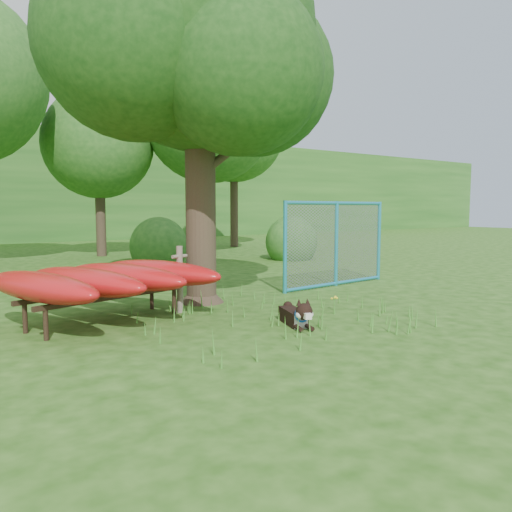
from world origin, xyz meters
TOP-DOWN VIEW (x-y plane):
  - ground at (0.00, 0.00)m, footprint 80.00×80.00m
  - oak_tree at (0.05, 2.86)m, footprint 5.77×5.10m
  - wooden_post at (-0.68, 2.20)m, footprint 0.31×0.14m
  - kayak_rack at (-1.96, 2.18)m, footprint 3.50×3.13m
  - husky_dog at (0.31, 0.28)m, footprint 0.54×1.02m
  - fence_section at (3.58, 2.82)m, footprint 3.30×0.38m
  - wildflower_clump at (1.59, 0.80)m, footprint 0.12×0.10m
  - bg_tree_c at (1.50, 13.00)m, footprint 4.00×4.00m
  - bg_tree_d at (5.00, 11.00)m, footprint 4.80×4.80m
  - bg_tree_e at (8.00, 14.00)m, footprint 4.60×4.60m
  - shrub_right at (6.50, 8.00)m, footprint 1.80×1.80m
  - shrub_mid at (2.00, 9.00)m, footprint 1.80×1.80m

SIDE VIEW (x-z plane):
  - ground at x=0.00m, z-range 0.00..0.00m
  - shrub_right at x=6.50m, z-range -0.90..0.90m
  - shrub_mid at x=2.00m, z-range -0.90..0.90m
  - husky_dog at x=0.31m, z-range -0.07..0.41m
  - wildflower_clump at x=1.59m, z-range 0.08..0.33m
  - wooden_post at x=-0.68m, z-range 0.03..1.17m
  - kayak_rack at x=-1.96m, z-range 0.24..1.13m
  - fence_section at x=3.58m, z-range -0.64..2.58m
  - bg_tree_c at x=1.50m, z-range 1.05..7.17m
  - oak_tree at x=0.05m, z-range 1.17..8.19m
  - bg_tree_d at x=5.00m, z-range 1.33..8.83m
  - bg_tree_e at x=8.00m, z-range 1.46..9.01m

